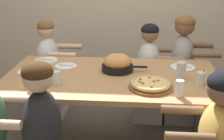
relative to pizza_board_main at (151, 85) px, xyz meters
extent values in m
cube|color=tan|center=(-0.32, 0.24, -0.05)|extent=(1.81, 1.00, 0.04)
cube|color=#4C4C51|center=(-1.16, 0.68, -0.43)|extent=(0.07, 0.07, 0.73)
cube|color=#4C4C51|center=(0.53, 0.68, -0.43)|extent=(0.07, 0.07, 0.73)
cylinder|color=brown|center=(0.00, 0.00, -0.02)|extent=(0.34, 0.34, 0.02)
torus|color=#DBB26B|center=(0.00, 0.00, 0.01)|extent=(0.30, 0.30, 0.03)
cylinder|color=#E5C675|center=(0.00, 0.00, 0.00)|extent=(0.26, 0.26, 0.03)
cylinder|color=#9E4C38|center=(0.00, -0.09, 0.02)|extent=(0.02, 0.02, 0.01)
cylinder|color=#9E4C38|center=(-0.09, 0.00, 0.02)|extent=(0.02, 0.02, 0.01)
cylinder|color=#9E4C38|center=(0.03, 0.02, 0.02)|extent=(0.02, 0.02, 0.01)
cylinder|color=#9E4C38|center=(-0.06, -0.03, 0.02)|extent=(0.02, 0.02, 0.01)
cylinder|color=#9E4C38|center=(-0.08, 0.05, 0.02)|extent=(0.02, 0.02, 0.01)
cylinder|color=#9E4C38|center=(0.06, 0.04, 0.02)|extent=(0.02, 0.02, 0.01)
cylinder|color=#9E4C38|center=(-0.01, 0.10, 0.02)|extent=(0.02, 0.02, 0.01)
cylinder|color=black|center=(-0.28, 0.37, 0.00)|extent=(0.28, 0.28, 0.06)
cylinder|color=black|center=(-0.08, 0.37, 0.01)|extent=(0.12, 0.02, 0.02)
ellipsoid|color=#D68E4C|center=(-0.28, 0.37, 0.06)|extent=(0.24, 0.24, 0.13)
cylinder|color=white|center=(-0.75, 0.43, -0.02)|extent=(0.20, 0.20, 0.01)
cube|color=#B7B7BC|center=(-0.75, 0.43, -0.01)|extent=(0.14, 0.02, 0.01)
cylinder|color=white|center=(-1.04, 0.26, -0.02)|extent=(0.19, 0.19, 0.01)
cube|color=#B7B7BC|center=(-1.04, 0.26, -0.01)|extent=(0.11, 0.09, 0.01)
cylinder|color=white|center=(0.31, 0.49, -0.02)|extent=(0.22, 0.22, 0.01)
cube|color=#B7B7BC|center=(0.31, 0.49, -0.01)|extent=(0.15, 0.08, 0.01)
cylinder|color=white|center=(-0.98, 0.58, -0.02)|extent=(0.22, 0.22, 0.01)
cube|color=#B7B7BC|center=(-0.98, 0.58, -0.01)|extent=(0.15, 0.04, 0.01)
cylinder|color=silver|center=(0.39, 0.11, 0.02)|extent=(0.07, 0.07, 0.10)
cylinder|color=#1EA8DB|center=(0.39, 0.11, 0.01)|extent=(0.06, 0.06, 0.07)
cylinder|color=black|center=(0.41, 0.11, 0.04)|extent=(0.00, 0.02, 0.13)
cylinder|color=silver|center=(0.20, -0.14, 0.04)|extent=(0.06, 0.06, 0.12)
cylinder|color=silver|center=(0.26, 0.23, 0.04)|extent=(0.08, 0.08, 0.14)
cylinder|color=silver|center=(-0.83, -0.05, 0.03)|extent=(0.08, 0.08, 0.12)
cylinder|color=silver|center=(-0.83, -0.05, 0.01)|extent=(0.07, 0.07, 0.07)
cylinder|color=silver|center=(-0.89, -0.13, 0.02)|extent=(0.07, 0.07, 0.10)
cylinder|color=black|center=(-0.89, -0.13, 0.01)|extent=(0.06, 0.06, 0.08)
cylinder|color=silver|center=(-0.73, 0.01, 0.03)|extent=(0.07, 0.07, 0.11)
cylinder|color=black|center=(-0.73, 0.01, 0.01)|extent=(0.06, 0.06, 0.08)
ellipsoid|color=#232328|center=(-0.71, -0.48, -0.11)|extent=(0.24, 0.36, 0.49)
sphere|color=beige|center=(-0.71, -0.48, 0.22)|extent=(0.19, 0.19, 0.19)
ellipsoid|color=#422814|center=(-0.71, -0.48, 0.26)|extent=(0.20, 0.20, 0.13)
cylinder|color=beige|center=(-0.92, -0.31, -0.02)|extent=(0.28, 0.06, 0.06)
cube|color=silver|center=(0.02, 0.96, -0.58)|extent=(0.32, 0.34, 0.44)
ellipsoid|color=silver|center=(0.02, 0.96, -0.13)|extent=(0.24, 0.36, 0.45)
sphere|color=#9E7051|center=(0.02, 0.96, 0.18)|extent=(0.18, 0.18, 0.18)
ellipsoid|color=black|center=(0.02, 0.96, 0.21)|extent=(0.19, 0.19, 0.13)
cylinder|color=#9E7051|center=(0.22, 1.13, -0.05)|extent=(0.28, 0.06, 0.06)
cylinder|color=#9E7051|center=(0.22, 0.79, -0.05)|extent=(0.28, 0.06, 0.06)
cube|color=silver|center=(-1.08, 0.96, -0.58)|extent=(0.32, 0.34, 0.44)
ellipsoid|color=silver|center=(-1.08, 0.96, -0.12)|extent=(0.24, 0.36, 0.47)
sphere|color=beige|center=(-1.08, 0.96, 0.20)|extent=(0.18, 0.18, 0.18)
ellipsoid|color=brown|center=(-1.08, 0.96, 0.23)|extent=(0.18, 0.18, 0.13)
cylinder|color=beige|center=(-0.87, 1.13, -0.03)|extent=(0.28, 0.06, 0.06)
cylinder|color=beige|center=(-0.87, 0.79, -0.03)|extent=(0.28, 0.06, 0.06)
cube|color=#99999E|center=(0.37, 0.96, -0.58)|extent=(0.32, 0.34, 0.44)
ellipsoid|color=#99999E|center=(0.37, 0.96, -0.09)|extent=(0.24, 0.36, 0.52)
sphere|color=brown|center=(0.37, 0.96, 0.26)|extent=(0.20, 0.20, 0.20)
ellipsoid|color=brown|center=(0.37, 0.96, 0.30)|extent=(0.21, 0.21, 0.14)
cylinder|color=brown|center=(0.57, 1.13, 0.01)|extent=(0.28, 0.06, 0.06)
cylinder|color=brown|center=(0.57, 0.79, 0.01)|extent=(0.28, 0.06, 0.06)
ellipsoid|color=gold|center=(0.41, -0.48, -0.13)|extent=(0.24, 0.36, 0.45)
sphere|color=brown|center=(0.41, -0.48, 0.19)|extent=(0.21, 0.21, 0.21)
cylinder|color=brown|center=(0.20, -0.65, -0.05)|extent=(0.28, 0.06, 0.06)
cylinder|color=brown|center=(0.20, -0.31, -0.05)|extent=(0.28, 0.06, 0.06)
camera|label=1|loc=(-0.11, -2.21, 0.91)|focal=50.00mm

